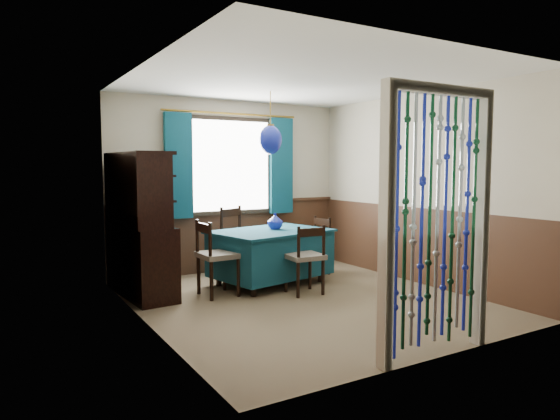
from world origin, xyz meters
TOP-DOWN VIEW (x-y plane):
  - floor at (0.00, 0.00)m, footprint 4.00×4.00m
  - ceiling at (0.00, 0.00)m, footprint 4.00×4.00m
  - wall_back at (0.00, 2.00)m, footprint 3.60×0.00m
  - wall_front at (0.00, -2.00)m, footprint 3.60×0.00m
  - wall_left at (-1.80, 0.00)m, footprint 0.00×4.00m
  - wall_right at (1.80, 0.00)m, footprint 0.00×4.00m
  - wainscot_back at (0.00, 1.99)m, footprint 3.60×0.00m
  - wainscot_front at (0.00, -1.99)m, footprint 3.60×0.00m
  - wainscot_left at (-1.79, 0.00)m, footprint 0.00×4.00m
  - wainscot_right at (1.79, 0.00)m, footprint 0.00×4.00m
  - window at (0.00, 1.95)m, footprint 1.32×0.12m
  - doorway at (0.00, -1.94)m, footprint 1.16×0.12m
  - dining_table at (0.08, 0.91)m, footprint 1.65×1.30m
  - chair_near at (0.18, 0.24)m, footprint 0.45×0.43m
  - chair_far at (-0.04, 1.60)m, footprint 0.63×0.62m
  - chair_left at (-0.79, 0.71)m, footprint 0.44×0.46m
  - chair_right at (0.93, 1.13)m, footprint 0.42×0.44m
  - sideboard at (-1.55, 1.20)m, footprint 0.55×1.34m
  - pendant_lamp at (0.08, 0.91)m, footprint 0.30×0.30m
  - vase_table at (0.19, 0.99)m, footprint 0.19×0.19m
  - bowl_shelf at (-1.49, 0.98)m, footprint 0.22×0.22m
  - vase_sideboard at (-1.49, 1.45)m, footprint 0.24×0.24m

SIDE VIEW (x-z plane):
  - floor at x=0.00m, z-range 0.00..0.00m
  - dining_table at x=0.08m, z-range 0.06..0.77m
  - chair_right at x=0.93m, z-range 0.03..0.84m
  - chair_near at x=0.18m, z-range 0.03..0.87m
  - chair_left at x=-0.79m, z-range 0.03..0.94m
  - wainscot_back at x=0.00m, z-range -1.30..2.30m
  - wainscot_front at x=0.00m, z-range -1.30..2.30m
  - wainscot_left at x=-1.79m, z-range -1.50..2.50m
  - wainscot_right at x=1.79m, z-range -1.50..2.50m
  - chair_far at x=-0.04m, z-range 0.03..1.00m
  - sideboard at x=-1.55m, z-range -0.26..1.45m
  - vase_table at x=0.19m, z-range 0.71..0.91m
  - vase_sideboard at x=-1.49m, z-range 0.85..1.05m
  - doorway at x=0.00m, z-range -0.04..2.14m
  - bowl_shelf at x=-1.49m, z-range 1.17..1.22m
  - wall_back at x=0.00m, z-range -0.55..3.05m
  - wall_front at x=0.00m, z-range -0.55..3.05m
  - wall_left at x=-1.80m, z-range -0.75..3.25m
  - wall_right at x=1.80m, z-range -0.75..3.25m
  - window at x=0.00m, z-range 0.84..2.26m
  - pendant_lamp at x=0.08m, z-range 1.48..2.29m
  - ceiling at x=0.00m, z-range 2.50..2.50m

